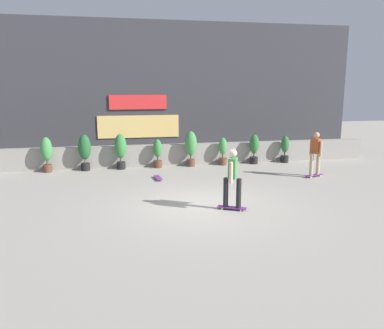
% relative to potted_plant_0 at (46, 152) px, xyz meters
% --- Properties ---
extents(ground_plane, '(48.00, 48.00, 0.00)m').
position_rel_potted_plant_0_xyz_m(ground_plane, '(5.05, -5.55, -0.80)').
color(ground_plane, '#A8A093').
extents(planter_wall, '(18.00, 0.40, 0.90)m').
position_rel_potted_plant_0_xyz_m(planter_wall, '(5.05, 0.45, -0.35)').
color(planter_wall, gray).
rests_on(planter_wall, ground).
extents(building_backdrop, '(20.00, 2.08, 6.50)m').
position_rel_potted_plant_0_xyz_m(building_backdrop, '(5.05, 4.45, 2.45)').
color(building_backdrop, '#38383D').
rests_on(building_backdrop, ground).
extents(potted_plant_0, '(0.46, 0.46, 1.40)m').
position_rel_potted_plant_0_xyz_m(potted_plant_0, '(0.00, 0.00, 0.00)').
color(potted_plant_0, brown).
rests_on(potted_plant_0, ground).
extents(potted_plant_1, '(0.50, 0.50, 1.47)m').
position_rel_potted_plant_0_xyz_m(potted_plant_1, '(1.46, -0.00, 0.05)').
color(potted_plant_1, black).
rests_on(potted_plant_1, ground).
extents(potted_plant_2, '(0.49, 0.49, 1.45)m').
position_rel_potted_plant_0_xyz_m(potted_plant_2, '(2.89, 0.00, 0.04)').
color(potted_plant_2, black).
rests_on(potted_plant_2, ground).
extents(potted_plant_3, '(0.36, 0.36, 1.20)m').
position_rel_potted_plant_0_xyz_m(potted_plant_3, '(4.41, 0.00, -0.17)').
color(potted_plant_3, brown).
rests_on(potted_plant_3, ground).
extents(potted_plant_4, '(0.51, 0.51, 1.50)m').
position_rel_potted_plant_0_xyz_m(potted_plant_4, '(5.82, 0.00, 0.07)').
color(potted_plant_4, brown).
rests_on(potted_plant_4, ground).
extents(potted_plant_5, '(0.36, 0.36, 1.19)m').
position_rel_potted_plant_0_xyz_m(potted_plant_5, '(7.23, 0.00, -0.17)').
color(potted_plant_5, brown).
rests_on(potted_plant_5, ground).
extents(potted_plant_6, '(0.41, 0.41, 1.29)m').
position_rel_potted_plant_0_xyz_m(potted_plant_6, '(8.66, -0.00, -0.09)').
color(potted_plant_6, black).
rests_on(potted_plant_6, ground).
extents(potted_plant_7, '(0.36, 0.36, 1.20)m').
position_rel_potted_plant_0_xyz_m(potted_plant_7, '(10.12, 0.00, -0.17)').
color(potted_plant_7, black).
rests_on(potted_plant_7, ground).
extents(skater_by_wall_right, '(0.82, 0.53, 1.70)m').
position_rel_potted_plant_0_xyz_m(skater_by_wall_right, '(10.00, -2.88, 0.14)').
color(skater_by_wall_right, '#72338C').
rests_on(skater_by_wall_right, ground).
extents(skater_far_left, '(0.80, 0.55, 1.70)m').
position_rel_potted_plant_0_xyz_m(skater_far_left, '(5.76, -6.11, 0.14)').
color(skater_far_left, '#72338C').
rests_on(skater_far_left, ground).
extents(skateboard_near_camera, '(0.28, 0.82, 0.08)m').
position_rel_potted_plant_0_xyz_m(skateboard_near_camera, '(4.17, -2.11, -0.74)').
color(skateboard_near_camera, '#72338C').
rests_on(skateboard_near_camera, ground).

